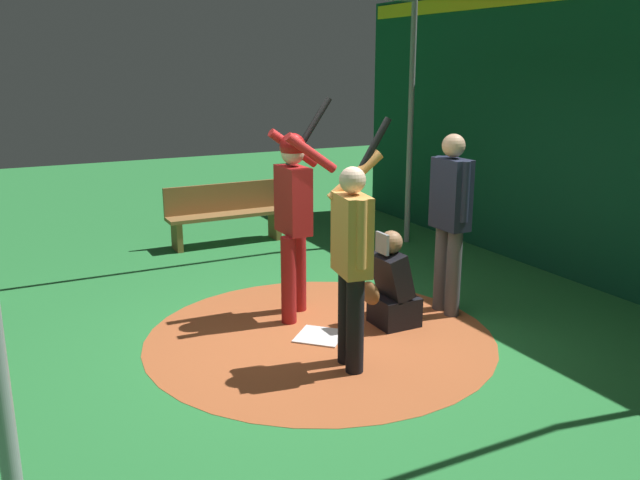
# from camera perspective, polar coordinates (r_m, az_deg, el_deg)

# --- Properties ---
(ground_plane) EXTENTS (25.38, 25.38, 0.00)m
(ground_plane) POSITION_cam_1_polar(r_m,az_deg,el_deg) (6.37, 0.00, -8.29)
(ground_plane) COLOR #287A38
(dirt_circle) EXTENTS (3.28, 3.28, 0.01)m
(dirt_circle) POSITION_cam_1_polar(r_m,az_deg,el_deg) (6.37, 0.00, -8.26)
(dirt_circle) COLOR #AD562D
(dirt_circle) RESTS_ON ground
(home_plate) EXTENTS (0.59, 0.59, 0.01)m
(home_plate) POSITION_cam_1_polar(r_m,az_deg,el_deg) (6.36, 0.00, -8.19)
(home_plate) COLOR white
(home_plate) RESTS_ON dirt_circle
(batter) EXTENTS (0.68, 0.49, 2.19)m
(batter) POSITION_cam_1_polar(r_m,az_deg,el_deg) (6.55, -2.22, 2.87)
(batter) COLOR maroon
(batter) RESTS_ON ground
(catcher) EXTENTS (0.58, 0.40, 0.96)m
(catcher) POSITION_cam_1_polar(r_m,az_deg,el_deg) (6.55, 6.11, -4.17)
(catcher) COLOR black
(catcher) RESTS_ON ground
(umpire) EXTENTS (0.23, 0.49, 1.84)m
(umpire) POSITION_cam_1_polar(r_m,az_deg,el_deg) (6.80, 11.07, 2.20)
(umpire) COLOR #4C4C51
(umpire) RESTS_ON ground
(visitor) EXTENTS (0.58, 0.51, 2.08)m
(visitor) POSITION_cam_1_polar(r_m,az_deg,el_deg) (5.45, 2.77, -1.19)
(visitor) COLOR black
(visitor) RESTS_ON ground
(back_wall) EXTENTS (0.23, 9.38, 3.44)m
(back_wall) POSITION_cam_1_polar(r_m,az_deg,el_deg) (8.14, 23.02, 8.29)
(back_wall) COLOR #0F472D
(back_wall) RESTS_ON ground
(cage_frame) EXTENTS (5.48, 5.13, 3.35)m
(cage_frame) POSITION_cam_1_polar(r_m,az_deg,el_deg) (5.86, 0.00, 12.84)
(cage_frame) COLOR gray
(cage_frame) RESTS_ON ground
(bench) EXTENTS (1.70, 0.36, 0.85)m
(bench) POSITION_cam_1_polar(r_m,az_deg,el_deg) (9.57, -8.07, 2.31)
(bench) COLOR olive
(bench) RESTS_ON ground
(baseball_0) EXTENTS (0.07, 0.07, 0.07)m
(baseball_0) POSITION_cam_1_polar(r_m,az_deg,el_deg) (7.35, -2.84, -4.70)
(baseball_0) COLOR white
(baseball_0) RESTS_ON dirt_circle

